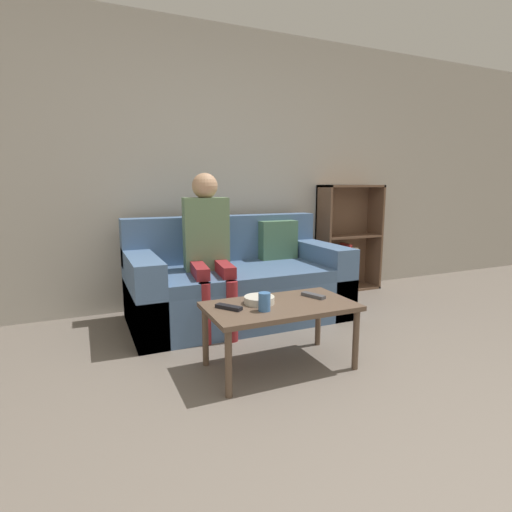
{
  "coord_description": "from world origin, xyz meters",
  "views": [
    {
      "loc": [
        -1.08,
        -1.14,
        1.14
      ],
      "look_at": [
        0.08,
        1.48,
        0.64
      ],
      "focal_mm": 28.0,
      "sensor_mm": 36.0,
      "label": 1
    }
  ],
  "objects_px": {
    "bookshelf": "(344,249)",
    "coffee_table": "(280,311)",
    "couch": "(238,284)",
    "tv_remote_1": "(229,307)",
    "snack_bowl": "(259,300)",
    "person_adult": "(208,239)",
    "tv_remote_0": "(313,296)",
    "cup_near": "(264,302)"
  },
  "relations": [
    {
      "from": "bookshelf",
      "to": "coffee_table",
      "type": "bearing_deg",
      "value": -136.43
    },
    {
      "from": "coffee_table",
      "to": "cup_near",
      "type": "distance_m",
      "value": 0.2
    },
    {
      "from": "tv_remote_0",
      "to": "cup_near",
      "type": "bearing_deg",
      "value": 176.72
    },
    {
      "from": "couch",
      "to": "coffee_table",
      "type": "bearing_deg",
      "value": -96.35
    },
    {
      "from": "coffee_table",
      "to": "snack_bowl",
      "type": "relative_size",
      "value": 4.86
    },
    {
      "from": "cup_near",
      "to": "snack_bowl",
      "type": "height_order",
      "value": "cup_near"
    },
    {
      "from": "person_adult",
      "to": "cup_near",
      "type": "relative_size",
      "value": 11.37
    },
    {
      "from": "coffee_table",
      "to": "person_adult",
      "type": "distance_m",
      "value": 1.02
    },
    {
      "from": "snack_bowl",
      "to": "cup_near",
      "type": "bearing_deg",
      "value": -102.88
    },
    {
      "from": "person_adult",
      "to": "coffee_table",
      "type": "bearing_deg",
      "value": -72.64
    },
    {
      "from": "cup_near",
      "to": "tv_remote_0",
      "type": "distance_m",
      "value": 0.44
    },
    {
      "from": "snack_bowl",
      "to": "couch",
      "type": "bearing_deg",
      "value": 76.72
    },
    {
      "from": "tv_remote_0",
      "to": "couch",
      "type": "bearing_deg",
      "value": 78.16
    },
    {
      "from": "cup_near",
      "to": "couch",
      "type": "bearing_deg",
      "value": 76.77
    },
    {
      "from": "person_adult",
      "to": "couch",
      "type": "bearing_deg",
      "value": 22.96
    },
    {
      "from": "bookshelf",
      "to": "tv_remote_0",
      "type": "xyz_separation_m",
      "value": [
        -1.27,
        -1.41,
        -0.03
      ]
    },
    {
      "from": "coffee_table",
      "to": "snack_bowl",
      "type": "xyz_separation_m",
      "value": [
        -0.11,
        0.07,
        0.07
      ]
    },
    {
      "from": "bookshelf",
      "to": "tv_remote_1",
      "type": "distance_m",
      "value": 2.35
    },
    {
      "from": "bookshelf",
      "to": "tv_remote_1",
      "type": "height_order",
      "value": "bookshelf"
    },
    {
      "from": "couch",
      "to": "tv_remote_1",
      "type": "bearing_deg",
      "value": -113.94
    },
    {
      "from": "couch",
      "to": "tv_remote_1",
      "type": "height_order",
      "value": "couch"
    },
    {
      "from": "person_adult",
      "to": "bookshelf",
      "type": "bearing_deg",
      "value": 23.9
    },
    {
      "from": "tv_remote_0",
      "to": "tv_remote_1",
      "type": "bearing_deg",
      "value": 160.61
    },
    {
      "from": "person_adult",
      "to": "tv_remote_0",
      "type": "xyz_separation_m",
      "value": [
        0.44,
        -0.9,
        -0.29
      ]
    },
    {
      "from": "tv_remote_1",
      "to": "snack_bowl",
      "type": "xyz_separation_m",
      "value": [
        0.21,
        0.03,
        0.01
      ]
    },
    {
      "from": "bookshelf",
      "to": "person_adult",
      "type": "relative_size",
      "value": 0.92
    },
    {
      "from": "coffee_table",
      "to": "tv_remote_1",
      "type": "height_order",
      "value": "tv_remote_1"
    },
    {
      "from": "coffee_table",
      "to": "tv_remote_0",
      "type": "bearing_deg",
      "value": 10.64
    },
    {
      "from": "tv_remote_0",
      "to": "tv_remote_1",
      "type": "distance_m",
      "value": 0.6
    },
    {
      "from": "bookshelf",
      "to": "person_adult",
      "type": "distance_m",
      "value": 1.81
    },
    {
      "from": "snack_bowl",
      "to": "coffee_table",
      "type": "bearing_deg",
      "value": -30.27
    },
    {
      "from": "couch",
      "to": "tv_remote_1",
      "type": "distance_m",
      "value": 1.1
    },
    {
      "from": "bookshelf",
      "to": "tv_remote_1",
      "type": "xyz_separation_m",
      "value": [
        -1.87,
        -1.43,
        -0.03
      ]
    },
    {
      "from": "tv_remote_1",
      "to": "snack_bowl",
      "type": "bearing_deg",
      "value": -27.29
    },
    {
      "from": "cup_near",
      "to": "tv_remote_0",
      "type": "height_order",
      "value": "cup_near"
    },
    {
      "from": "snack_bowl",
      "to": "bookshelf",
      "type": "bearing_deg",
      "value": 40.25
    },
    {
      "from": "cup_near",
      "to": "tv_remote_0",
      "type": "bearing_deg",
      "value": 17.71
    },
    {
      "from": "cup_near",
      "to": "tv_remote_0",
      "type": "relative_size",
      "value": 0.62
    },
    {
      "from": "bookshelf",
      "to": "cup_near",
      "type": "height_order",
      "value": "bookshelf"
    },
    {
      "from": "tv_remote_0",
      "to": "tv_remote_1",
      "type": "relative_size",
      "value": 1.06
    },
    {
      "from": "coffee_table",
      "to": "tv_remote_1",
      "type": "distance_m",
      "value": 0.33
    },
    {
      "from": "coffee_table",
      "to": "couch",
      "type": "bearing_deg",
      "value": 83.65
    }
  ]
}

